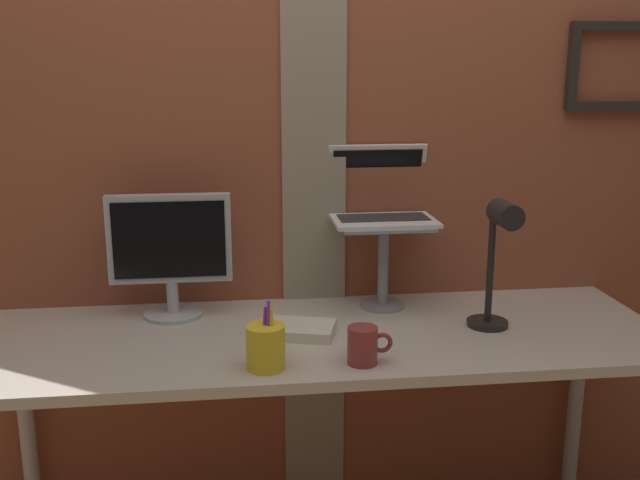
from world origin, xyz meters
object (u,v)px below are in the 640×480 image
laptop (380,198)px  coffee_mug (364,345)px  desk_lamp (498,251)px  pen_cup (266,347)px  monitor (170,247)px

laptop → coffee_mug: (-0.14, -0.50, -0.29)m
desk_lamp → pen_cup: (-0.66, -0.17, -0.18)m
desk_lamp → coffee_mug: bearing=-157.2°
pen_cup → monitor: bearing=121.2°
laptop → pen_cup: (-0.39, -0.50, -0.28)m
laptop → desk_lamp: 0.44m
monitor → laptop: laptop is taller
pen_cup → coffee_mug: size_ratio=1.50×
monitor → laptop: (0.65, 0.07, 0.12)m
monitor → desk_lamp: (0.92, -0.26, 0.03)m
pen_cup → coffee_mug: bearing=0.0°
pen_cup → coffee_mug: 0.25m
laptop → desk_lamp: laptop is taller
pen_cup → laptop: bearing=52.2°
desk_lamp → pen_cup: desk_lamp is taller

